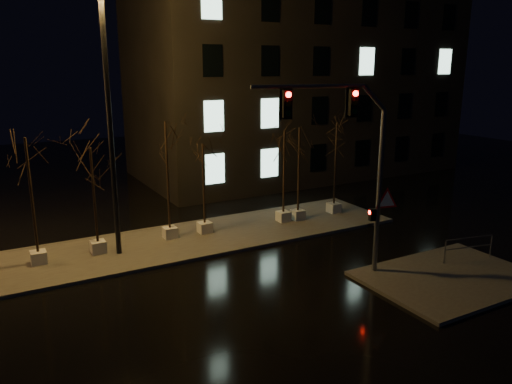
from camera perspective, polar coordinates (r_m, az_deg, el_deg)
ground at (r=20.30m, az=-0.73°, el=-10.63°), size 90.00×90.00×0.00m
median at (r=25.32m, az=-7.23°, el=-5.37°), size 22.00×5.00×0.15m
sidewalk_corner at (r=22.29m, az=21.31°, el=-9.10°), size 7.00×5.00×0.15m
building at (r=41.08m, az=4.61°, el=12.81°), size 25.00×12.00×15.00m
tree_0 at (r=22.83m, az=-24.60°, el=2.65°), size 1.80×1.80×5.68m
tree_1 at (r=23.31m, az=-18.23°, el=2.18°), size 1.80×1.80×5.01m
tree_2 at (r=24.35m, az=-10.22°, el=4.94°), size 1.80×1.80×5.98m
tree_3 at (r=25.08m, az=-6.07°, el=3.19°), size 1.80×1.80×4.74m
tree_4 at (r=26.83m, az=3.25°, el=4.73°), size 1.80×1.80×5.20m
tree_5 at (r=27.19m, az=4.96°, el=4.98°), size 1.80×1.80×5.30m
tree_6 at (r=28.82m, az=9.16°, el=5.54°), size 1.80×1.80×5.40m
traffic_signal_mast at (r=19.91m, az=11.04°, el=4.41°), size 6.18×1.54×7.73m
streetlight_main at (r=22.54m, az=-16.49°, el=9.23°), size 2.87×0.89×11.50m
guard_rail_a at (r=24.01m, az=23.14°, el=-5.61°), size 2.44×0.57×1.07m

